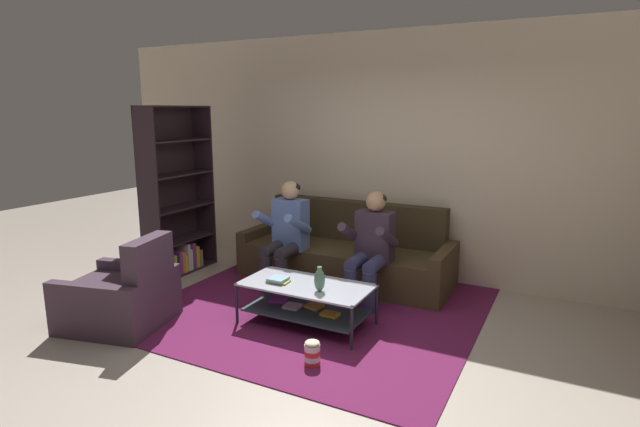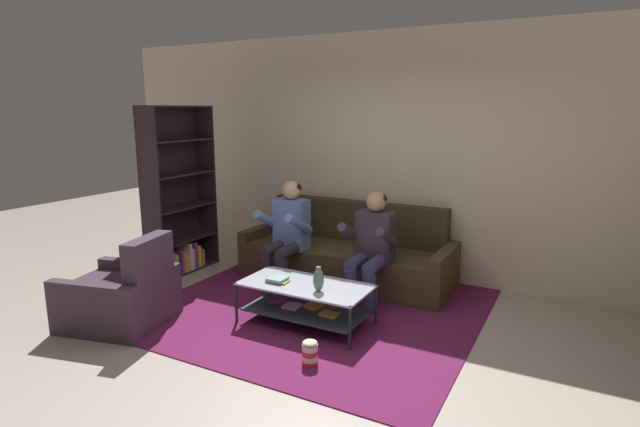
% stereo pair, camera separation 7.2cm
% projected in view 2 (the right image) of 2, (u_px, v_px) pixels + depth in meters
% --- Properties ---
extents(ground, '(16.80, 16.80, 0.00)m').
position_uv_depth(ground, '(305.00, 359.00, 4.07)').
color(ground, '#B1A496').
extents(back_partition, '(8.40, 0.12, 2.90)m').
position_uv_depth(back_partition, '(408.00, 157.00, 5.89)').
color(back_partition, beige).
rests_on(back_partition, ground).
extents(couch, '(2.48, 0.87, 0.91)m').
position_uv_depth(couch, '(347.00, 256.00, 5.92)').
color(couch, '#42341F').
rests_on(couch, ground).
extents(person_seated_left, '(0.50, 0.58, 1.21)m').
position_uv_depth(person_seated_left, '(287.00, 231.00, 5.63)').
color(person_seated_left, '#2B282D').
rests_on(person_seated_left, ground).
extents(person_seated_right, '(0.50, 0.58, 1.17)m').
position_uv_depth(person_seated_right, '(371.00, 244.00, 5.15)').
color(person_seated_right, navy).
rests_on(person_seated_right, ground).
extents(coffee_table, '(1.22, 0.61, 0.40)m').
position_uv_depth(coffee_table, '(305.00, 298.00, 4.69)').
color(coffee_table, '#B1B5C5').
rests_on(coffee_table, ground).
extents(area_rug, '(3.19, 3.27, 0.01)m').
position_uv_depth(area_rug, '(323.00, 303.00, 5.25)').
color(area_rug, '#5F1843').
rests_on(area_rug, ground).
extents(vase, '(0.10, 0.10, 0.23)m').
position_uv_depth(vase, '(318.00, 280.00, 4.46)').
color(vase, '#48765C').
rests_on(vase, coffee_table).
extents(book_stack, '(0.22, 0.16, 0.04)m').
position_uv_depth(book_stack, '(278.00, 280.00, 4.71)').
color(book_stack, '#A8AB3B').
rests_on(book_stack, coffee_table).
extents(bookshelf, '(0.32, 0.99, 2.04)m').
position_uv_depth(bookshelf, '(177.00, 210.00, 6.16)').
color(bookshelf, '#2A1D23').
rests_on(bookshelf, ground).
extents(armchair, '(1.04, 0.99, 0.87)m').
position_uv_depth(armchair, '(122.00, 296.00, 4.71)').
color(armchair, '#412F3D').
rests_on(armchair, ground).
extents(popcorn_tub, '(0.13, 0.13, 0.21)m').
position_uv_depth(popcorn_tub, '(310.00, 353.00, 3.96)').
color(popcorn_tub, red).
rests_on(popcorn_tub, ground).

